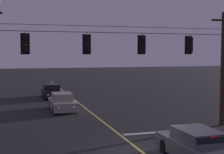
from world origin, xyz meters
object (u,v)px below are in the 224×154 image
Objects in this scene: traffic_light_right_inner at (190,45)px; car_oncoming_trailing at (52,91)px; traffic_light_left_inner at (87,44)px; car_oncoming_lead at (62,102)px; traffic_light_centre at (142,45)px; traffic_light_leftmost at (25,44)px; car_waiting_near_lane at (196,146)px.

car_oncoming_trailing is (-6.62, 16.25, -4.44)m from traffic_light_right_inner.
car_oncoming_lead is at bearing 91.85° from traffic_light_left_inner.
car_oncoming_trailing is (-3.54, 16.25, -4.44)m from traffic_light_centre.
traffic_light_centre is 3.08m from traffic_light_right_inner.
traffic_light_right_inner is at bearing 0.00° from traffic_light_leftmost.
traffic_light_leftmost is 0.28× the size of car_oncoming_lead.
car_waiting_near_lane is 0.98× the size of car_oncoming_trailing.
traffic_light_leftmost reaches higher than car_oncoming_lead.
traffic_light_leftmost is at bearing 180.00° from traffic_light_centre.
traffic_light_centre reaches higher than car_waiting_near_lane.
traffic_light_right_inner is (6.35, 0.00, 0.00)m from traffic_light_left_inner.
traffic_light_centre is at bearing -77.72° from car_oncoming_trailing.
car_oncoming_trailing is at bearing 99.61° from car_waiting_near_lane.
traffic_light_right_inner is (9.67, 0.00, 0.00)m from traffic_light_leftmost.
traffic_light_left_inner is at bearing 180.00° from traffic_light_right_inner.
traffic_light_centre is 7.23m from car_waiting_near_lane.
car_oncoming_trailing is at bearing 79.36° from traffic_light_leftmost.
traffic_light_left_inner and traffic_light_centre have the same top height.
traffic_light_leftmost reaches higher than car_oncoming_trailing.
car_waiting_near_lane is at bearing -88.19° from traffic_light_centre.
traffic_light_right_inner is at bearing -51.46° from car_oncoming_lead.
car_waiting_near_lane is (-2.90, -5.70, -4.44)m from traffic_light_right_inner.
traffic_light_left_inner is at bearing -89.05° from car_oncoming_trailing.
traffic_light_centre and traffic_light_right_inner have the same top height.
traffic_light_centre reaches higher than car_oncoming_trailing.
traffic_light_left_inner is (3.32, 0.00, 0.00)m from traffic_light_leftmost.
traffic_light_centre is (3.27, 0.00, 0.00)m from traffic_light_left_inner.
traffic_light_right_inner is at bearing 63.04° from car_waiting_near_lane.
car_waiting_near_lane is 14.50m from car_oncoming_lead.
traffic_light_leftmost is at bearing 180.00° from traffic_light_left_inner.
car_waiting_near_lane is at bearing -58.85° from traffic_light_left_inner.
traffic_light_left_inner is 0.28× the size of car_waiting_near_lane.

